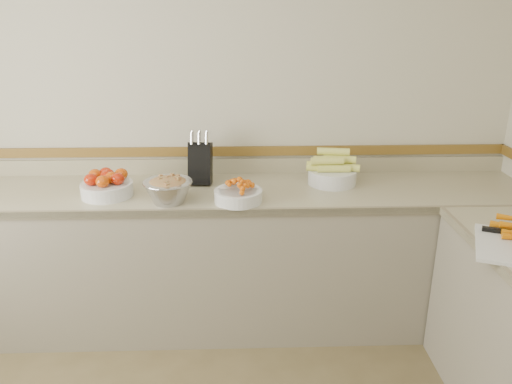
{
  "coord_description": "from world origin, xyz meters",
  "views": [
    {
      "loc": [
        0.27,
        -1.12,
        1.9
      ],
      "look_at": [
        0.35,
        1.35,
        1.0
      ],
      "focal_mm": 35.0,
      "sensor_mm": 36.0,
      "label": 1
    }
  ],
  "objects_px": {
    "tomato_bowl": "(107,185)",
    "cherry_tomato_bowl": "(238,194)",
    "rhubarb_bowl": "(168,189)",
    "knife_block": "(200,162)",
    "corn_bowl": "(332,172)"
  },
  "relations": [
    {
      "from": "tomato_bowl",
      "to": "rhubarb_bowl",
      "type": "xyz_separation_m",
      "value": [
        0.37,
        -0.12,
        0.01
      ]
    },
    {
      "from": "cherry_tomato_bowl",
      "to": "rhubarb_bowl",
      "type": "relative_size",
      "value": 0.99
    },
    {
      "from": "tomato_bowl",
      "to": "cherry_tomato_bowl",
      "type": "height_order",
      "value": "cherry_tomato_bowl"
    },
    {
      "from": "cherry_tomato_bowl",
      "to": "rhubarb_bowl",
      "type": "bearing_deg",
      "value": 179.94
    },
    {
      "from": "tomato_bowl",
      "to": "rhubarb_bowl",
      "type": "height_order",
      "value": "rhubarb_bowl"
    },
    {
      "from": "knife_block",
      "to": "cherry_tomato_bowl",
      "type": "height_order",
      "value": "knife_block"
    },
    {
      "from": "knife_block",
      "to": "cherry_tomato_bowl",
      "type": "distance_m",
      "value": 0.41
    },
    {
      "from": "rhubarb_bowl",
      "to": "cherry_tomato_bowl",
      "type": "bearing_deg",
      "value": -0.06
    },
    {
      "from": "corn_bowl",
      "to": "rhubarb_bowl",
      "type": "xyz_separation_m",
      "value": [
        -0.96,
        -0.29,
        0.01
      ]
    },
    {
      "from": "knife_block",
      "to": "corn_bowl",
      "type": "xyz_separation_m",
      "value": [
        0.8,
        -0.04,
        -0.06
      ]
    },
    {
      "from": "corn_bowl",
      "to": "rhubarb_bowl",
      "type": "height_order",
      "value": "corn_bowl"
    },
    {
      "from": "tomato_bowl",
      "to": "rhubarb_bowl",
      "type": "distance_m",
      "value": 0.39
    },
    {
      "from": "tomato_bowl",
      "to": "cherry_tomato_bowl",
      "type": "relative_size",
      "value": 1.1
    },
    {
      "from": "corn_bowl",
      "to": "rhubarb_bowl",
      "type": "distance_m",
      "value": 1.0
    },
    {
      "from": "rhubarb_bowl",
      "to": "knife_block",
      "type": "bearing_deg",
      "value": 64.91
    }
  ]
}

